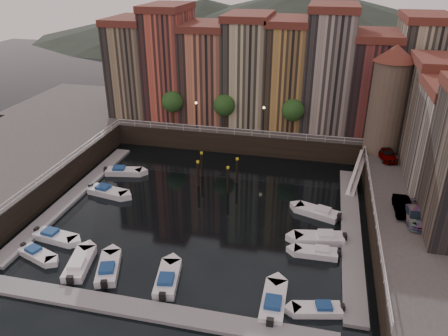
% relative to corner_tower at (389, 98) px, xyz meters
% --- Properties ---
extents(ground, '(200.00, 200.00, 0.00)m').
position_rel_corner_tower_xyz_m(ground, '(-20.00, -14.50, -10.19)').
color(ground, black).
rests_on(ground, ground).
extents(quay_far, '(80.00, 20.00, 3.00)m').
position_rel_corner_tower_xyz_m(quay_far, '(-20.00, 11.50, -8.69)').
color(quay_far, black).
rests_on(quay_far, ground).
extents(dock_left, '(2.00, 28.00, 0.35)m').
position_rel_corner_tower_xyz_m(dock_left, '(-36.20, -15.50, -10.02)').
color(dock_left, gray).
rests_on(dock_left, ground).
extents(dock_right, '(2.00, 28.00, 0.35)m').
position_rel_corner_tower_xyz_m(dock_right, '(-3.80, -15.50, -10.02)').
color(dock_right, gray).
rests_on(dock_right, ground).
extents(dock_near, '(30.00, 2.00, 0.35)m').
position_rel_corner_tower_xyz_m(dock_near, '(-20.00, -31.50, -10.02)').
color(dock_near, gray).
rests_on(dock_near, ground).
extents(mountains, '(145.00, 100.00, 18.00)m').
position_rel_corner_tower_xyz_m(mountains, '(-18.28, 95.50, -2.28)').
color(mountains, '#2D382D').
rests_on(mountains, ground).
extents(far_terrace, '(48.70, 10.30, 17.50)m').
position_rel_corner_tower_xyz_m(far_terrace, '(-16.69, 9.00, 0.76)').
color(far_terrace, '#8C7959').
rests_on(far_terrace, quay_far).
extents(corner_tower, '(5.20, 5.20, 13.80)m').
position_rel_corner_tower_xyz_m(corner_tower, '(0.00, 0.00, 0.00)').
color(corner_tower, '#6B5B4C').
rests_on(corner_tower, quay_right).
extents(promenade_trees, '(21.20, 3.20, 5.20)m').
position_rel_corner_tower_xyz_m(promenade_trees, '(-21.33, 3.70, -3.61)').
color(promenade_trees, black).
rests_on(promenade_trees, quay_far).
extents(street_lamps, '(10.36, 0.36, 4.18)m').
position_rel_corner_tower_xyz_m(street_lamps, '(-21.00, 2.70, -4.30)').
color(street_lamps, black).
rests_on(street_lamps, quay_far).
extents(railings, '(36.08, 34.04, 0.52)m').
position_rel_corner_tower_xyz_m(railings, '(-20.00, -9.62, -6.41)').
color(railings, white).
rests_on(railings, ground).
extents(gangway, '(2.78, 8.32, 3.73)m').
position_rel_corner_tower_xyz_m(gangway, '(-2.90, -4.50, -8.28)').
color(gangway, white).
rests_on(gangway, ground).
extents(mooring_pilings, '(5.21, 3.89, 3.78)m').
position_rel_corner_tower_xyz_m(mooring_pilings, '(-20.23, -8.46, -8.54)').
color(mooring_pilings, black).
rests_on(mooring_pilings, ground).
extents(boat_left_0, '(4.42, 2.82, 0.99)m').
position_rel_corner_tower_xyz_m(boat_left_0, '(-33.34, -27.05, -9.86)').
color(boat_left_0, white).
rests_on(boat_left_0, ground).
extents(boat_left_1, '(4.93, 2.35, 1.11)m').
position_rel_corner_tower_xyz_m(boat_left_1, '(-33.31, -24.07, -9.82)').
color(boat_left_1, white).
rests_on(boat_left_1, ground).
extents(boat_left_2, '(5.31, 2.69, 1.19)m').
position_rel_corner_tower_xyz_m(boat_left_2, '(-32.49, -14.12, -9.79)').
color(boat_left_2, white).
rests_on(boat_left_2, ground).
extents(boat_left_4, '(5.11, 2.62, 1.15)m').
position_rel_corner_tower_xyz_m(boat_left_4, '(-33.04, -8.46, -9.81)').
color(boat_left_4, white).
rests_on(boat_left_4, ground).
extents(boat_right_0, '(4.30, 2.36, 0.96)m').
position_rel_corner_tower_xyz_m(boat_right_0, '(-6.75, -28.40, -9.87)').
color(boat_right_0, white).
rests_on(boat_right_0, ground).
extents(boat_right_1, '(4.41, 1.69, 1.01)m').
position_rel_corner_tower_xyz_m(boat_right_1, '(-7.15, -20.70, -9.85)').
color(boat_right_1, white).
rests_on(boat_right_1, ground).
extents(boat_right_2, '(5.34, 2.72, 1.20)m').
position_rel_corner_tower_xyz_m(boat_right_2, '(-6.92, -18.27, -9.79)').
color(boat_right_2, white).
rests_on(boat_right_2, ground).
extents(boat_right_3, '(5.21, 3.33, 1.17)m').
position_rel_corner_tower_xyz_m(boat_right_3, '(-7.30, -13.22, -9.80)').
color(boat_right_3, white).
rests_on(boat_right_3, ground).
extents(boat_near_0, '(2.85, 5.30, 1.19)m').
position_rel_corner_tower_xyz_m(boat_near_0, '(-28.53, -27.63, -9.79)').
color(boat_near_0, white).
rests_on(boat_near_0, ground).
extents(boat_near_1, '(3.26, 5.16, 1.16)m').
position_rel_corner_tower_xyz_m(boat_near_1, '(-25.62, -27.57, -9.80)').
color(boat_near_1, white).
rests_on(boat_near_1, ground).
extents(boat_near_2, '(2.69, 5.27, 1.18)m').
position_rel_corner_tower_xyz_m(boat_near_2, '(-19.85, -27.78, -9.80)').
color(boat_near_2, white).
rests_on(boat_near_2, ground).
extents(boat_near_3, '(1.97, 5.29, 1.21)m').
position_rel_corner_tower_xyz_m(boat_near_3, '(-10.37, -28.53, -9.79)').
color(boat_near_3, white).
rests_on(boat_near_3, ground).
extents(car_a, '(2.72, 4.71, 1.51)m').
position_rel_corner_tower_xyz_m(car_a, '(0.48, -2.62, -6.44)').
color(car_a, gray).
rests_on(car_a, quay_right).
extents(car_b, '(1.49, 4.07, 1.33)m').
position_rel_corner_tower_xyz_m(car_b, '(0.69, -15.79, -6.53)').
color(car_b, gray).
rests_on(car_b, quay_right).
extents(car_c, '(2.38, 4.69, 1.31)m').
position_rel_corner_tower_xyz_m(car_c, '(1.61, -17.38, -6.54)').
color(car_c, gray).
rests_on(car_c, quay_right).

